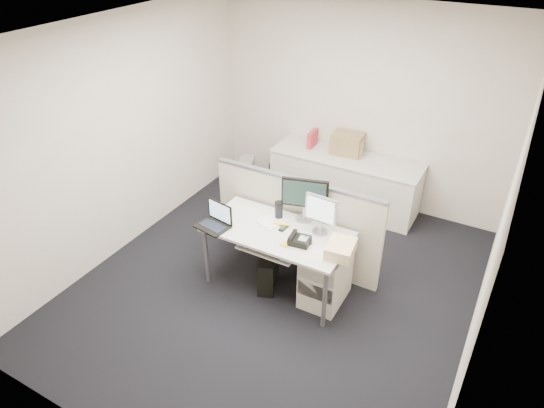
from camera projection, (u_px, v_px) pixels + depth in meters
The scene contains 29 objects.
floor at pixel (277, 284), 5.40m from camera, with size 4.00×4.50×0.01m, color black.
ceiling at pixel (279, 34), 3.98m from camera, with size 4.00×4.50×0.01m, color white.
wall_back at pixel (359, 106), 6.36m from camera, with size 4.00×0.02×2.70m, color beige.
wall_front at pixel (106, 329), 3.02m from camera, with size 4.00×0.02×2.70m, color beige.
wall_left at pixel (124, 137), 5.51m from camera, with size 0.02×4.50×2.70m, color beige.
wall_right at pixel (498, 236), 3.86m from camera, with size 0.02×4.50×2.70m, color beige.
desk at pixel (277, 236), 5.05m from camera, with size 1.50×0.75×0.73m.
keyboard_tray at pixel (269, 248), 4.94m from camera, with size 0.62×0.32×0.02m, color #AFAEA3.
drawer_pedestal at pixel (326, 275), 5.04m from camera, with size 0.40×0.55×0.65m, color beige.
cubicle_partition at pixel (296, 224), 5.44m from camera, with size 2.00×0.06×1.10m, color #BEB098.
back_counter at pixel (344, 182), 6.64m from camera, with size 2.00×0.60×0.72m, color beige.
monitor_main at pixel (305, 200), 5.06m from camera, with size 0.49×0.19×0.49m, color black.
monitor_small at pixel (321, 215), 4.87m from camera, with size 0.35×0.17×0.42m, color #B7B7BC.
laptop at pixel (212, 217), 5.00m from camera, with size 0.33×0.25×0.25m, color black.
trackball at pixel (306, 241), 4.82m from camera, with size 0.12×0.12×0.05m, color black.
desk_phone at pixel (300, 241), 4.81m from camera, with size 0.21×0.17×0.07m, color black.
paper_stack at pixel (273, 221), 5.15m from camera, with size 0.22×0.29×0.01m, color silver.
sticky_pad at pixel (285, 244), 4.80m from camera, with size 0.08×0.08×0.01m, color gold.
travel_mug at pixel (279, 211), 5.17m from camera, with size 0.09×0.09×0.18m, color black.
banana at pixel (282, 224), 5.08m from camera, with size 0.19×0.05×0.04m, color yellow.
cellphone at pixel (283, 229), 5.03m from camera, with size 0.06×0.11×0.01m, color black.
manila_folders at pixel (341, 249), 4.65m from camera, with size 0.25×0.32×0.12m, color beige.
keyboard at pixel (263, 247), 4.92m from camera, with size 0.49×0.17×0.03m, color black.
pc_tower_desk at pixel (268, 270), 5.29m from camera, with size 0.17×0.43×0.41m, color black.
pc_tower_spare_dark at pixel (280, 171), 7.23m from camera, with size 0.18×0.46×0.43m, color black.
pc_tower_spare_silver at pixel (246, 176), 7.07m from camera, with size 0.20×0.49×0.46m, color #B7B7BC.
cardboard_box_left at pixel (347, 144), 6.48m from camera, with size 0.40×0.30×0.30m, color #947F4C.
cardboard_box_right at pixel (351, 147), 6.48m from camera, with size 0.34×0.27×0.25m, color #947F4C.
red_binder at pixel (313, 139), 6.69m from camera, with size 0.06×0.27×0.25m, color #B72A33.
Camera 1 is at (1.95, -3.63, 3.60)m, focal length 32.00 mm.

